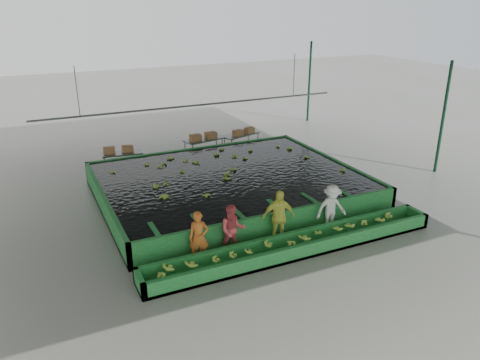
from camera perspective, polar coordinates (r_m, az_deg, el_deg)
name	(u,v)px	position (r m, az deg, el deg)	size (l,w,h in m)	color
ground	(246,209)	(17.71, 0.69, -3.55)	(80.00, 80.00, 0.00)	gray
shed_roof	(246,75)	(16.27, 0.77, 12.67)	(20.00, 22.00, 0.04)	gray
shed_posts	(246,146)	(16.82, 0.73, 4.21)	(20.00, 22.00, 5.00)	#0E3520
flotation_tank	(229,185)	(18.78, -1.30, -0.57)	(10.00, 8.00, 0.90)	#1F722E
tank_water	(229,175)	(18.64, -1.31, 0.57)	(9.70, 7.70, 0.00)	black
sorting_trough	(296,245)	(14.80, 6.87, -7.91)	(10.00, 1.00, 0.50)	#1F722E
cableway_rail	(197,105)	(21.16, -5.28, 9.06)	(0.08, 0.08, 14.00)	#59605B
rail_hanger_left	(77,92)	(19.86, -19.25, 10.14)	(0.04, 0.04, 2.00)	#59605B
rail_hanger_right	(294,75)	(23.15, 6.60, 12.57)	(0.04, 0.04, 2.00)	#59605B
worker_a	(199,237)	(14.02, -5.04, -6.98)	(0.59, 0.39, 1.62)	#BB5D1F
worker_b	(233,230)	(14.38, -0.91, -6.10)	(0.79, 0.62, 1.63)	#C9434B
worker_c	(279,217)	(15.00, 4.72, -4.52)	(1.08, 0.45, 1.84)	#D8E24C
worker_d	(331,208)	(16.08, 11.07, -3.40)	(1.07, 0.61, 1.65)	silver
packing_table_left	(123,161)	(22.28, -14.07, 2.23)	(1.82, 0.73, 0.83)	#59605B
packing_table_mid	(205,148)	(23.48, -4.28, 3.94)	(2.09, 0.84, 0.95)	#59605B
packing_table_right	(240,143)	(24.30, 0.04, 4.59)	(2.07, 0.83, 0.94)	#59605B
box_stack_left	(119,153)	(22.21, -14.57, 3.25)	(1.34, 0.37, 0.29)	#98663D
box_stack_mid	(203,139)	(23.22, -4.49, 4.96)	(1.40, 0.39, 0.30)	#98663D
box_stack_right	(244,134)	(24.15, 0.45, 5.64)	(1.27, 0.35, 0.27)	#98663D
floating_bananas	(221,169)	(19.33, -2.28, 1.33)	(9.28, 6.32, 0.13)	#89B439
trough_bananas	(296,241)	(14.73, 6.90, -7.40)	(9.21, 0.61, 0.12)	#89B439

